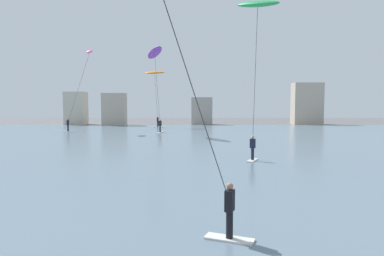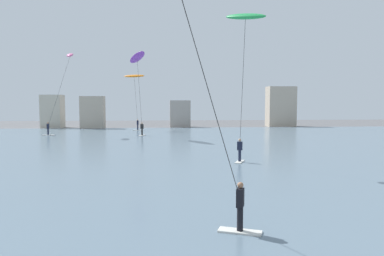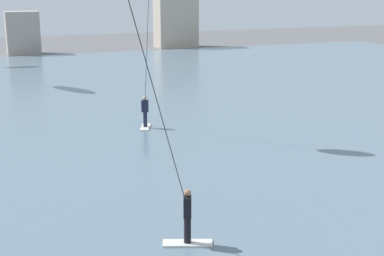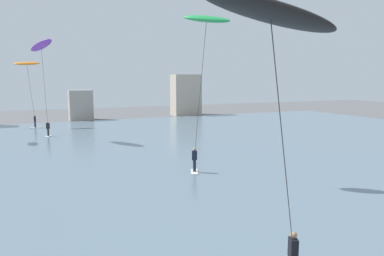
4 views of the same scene
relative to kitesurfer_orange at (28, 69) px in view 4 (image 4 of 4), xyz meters
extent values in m
cube|color=slate|center=(6.82, -22.11, -7.33)|extent=(84.00, 52.00, 0.10)
cube|color=#A89E93|center=(7.02, 6.17, -5.12)|extent=(3.39, 2.56, 4.51)
cube|color=#B7A893|center=(24.55, 6.69, -3.93)|extent=(4.74, 2.80, 6.90)
cube|color=silver|center=(0.48, -1.35, -7.25)|extent=(1.44, 0.60, 0.06)
cylinder|color=#191E33|center=(0.48, -1.35, -6.83)|extent=(0.20, 0.20, 0.78)
cube|color=#191E33|center=(0.48, -1.35, -6.14)|extent=(0.26, 0.36, 0.60)
sphere|color=tan|center=(0.48, -1.35, -5.73)|extent=(0.20, 0.20, 0.20)
cylinder|color=#333333|center=(0.22, -0.60, -2.80)|extent=(0.57, 1.52, 6.77)
ellipsoid|color=orange|center=(-0.05, 0.15, 0.73)|extent=(3.23, 1.50, 0.63)
cube|color=black|center=(6.73, -42.38, -6.14)|extent=(0.33, 0.40, 0.60)
sphere|color=#9E7051|center=(6.73, -42.38, -5.73)|extent=(0.20, 0.20, 0.20)
cylinder|color=#333333|center=(5.69, -43.08, -3.05)|extent=(2.10, 1.43, 6.29)
ellipsoid|color=black|center=(4.66, -43.78, 0.24)|extent=(3.46, 1.49, 1.07)
cube|color=silver|center=(1.60, -9.42, -7.25)|extent=(0.88, 1.47, 0.06)
cylinder|color=black|center=(1.60, -9.42, -6.83)|extent=(0.20, 0.20, 0.78)
cube|color=black|center=(1.60, -9.42, -6.14)|extent=(0.39, 0.32, 0.60)
sphere|color=tan|center=(1.60, -9.42, -5.73)|extent=(0.20, 0.20, 0.20)
cylinder|color=#333333|center=(1.44, -10.64, -2.16)|extent=(0.35, 2.46, 8.05)
ellipsoid|color=purple|center=(1.28, -11.86, 2.01)|extent=(2.60, 3.97, 1.28)
cube|color=silver|center=(9.55, -29.29, -7.25)|extent=(0.97, 1.46, 0.06)
cylinder|color=#191E33|center=(9.55, -29.29, -6.83)|extent=(0.20, 0.20, 0.78)
cube|color=#191E33|center=(9.55, -29.29, -6.14)|extent=(0.40, 0.34, 0.60)
sphere|color=tan|center=(9.55, -29.29, -5.73)|extent=(0.20, 0.20, 0.20)
cylinder|color=#333333|center=(9.48, -30.26, -2.06)|extent=(0.17, 1.96, 8.27)
ellipsoid|color=green|center=(9.41, -31.22, 2.23)|extent=(2.70, 2.55, 0.94)
camera|label=1|loc=(5.72, -52.07, -3.32)|focal=32.93mm
camera|label=2|loc=(4.30, -53.36, -3.06)|focal=33.12mm
camera|label=3|loc=(1.50, -55.73, -0.18)|focal=51.96mm
camera|label=4|loc=(-0.17, -50.35, -1.16)|focal=33.88mm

